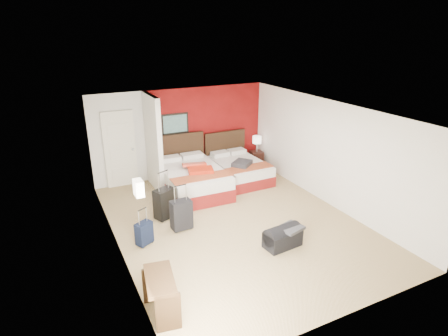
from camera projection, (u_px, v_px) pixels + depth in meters
ground at (235, 223)px, 8.28m from camera, size 6.50×6.50×0.00m
room_walls at (151, 159)px, 8.44m from camera, size 5.02×6.52×2.50m
red_accent_panel at (206, 130)px, 10.85m from camera, size 3.50×0.04×2.50m
partition_wall at (153, 143)px, 9.61m from camera, size 0.12×1.20×2.50m
entry_door at (120, 149)px, 9.87m from camera, size 0.82×0.06×2.05m
bed_left at (193, 180)px, 9.72m from camera, size 1.54×2.16×0.64m
bed_right at (240, 171)px, 10.50m from camera, size 1.27×1.80×0.53m
red_suitcase_open at (197, 168)px, 9.55m from camera, size 0.81×0.97×0.11m
jacket_bundle at (242, 164)px, 10.09m from camera, size 0.67×0.66×0.13m
nightstand at (256, 159)px, 11.48m from camera, size 0.40×0.40×0.50m
table_lamp at (257, 144)px, 11.31m from camera, size 0.32×0.32×0.48m
suitcase_black at (165, 204)px, 8.36m from camera, size 0.53×0.44×0.68m
suitcase_charcoal at (181, 216)px, 7.90m from camera, size 0.44×0.29×0.64m
suitcase_navy at (144, 234)px, 7.38m from camera, size 0.38×0.33×0.45m
duffel_bag at (283, 238)px, 7.33m from camera, size 0.76×0.45×0.37m
jacket_draped at (291, 228)px, 7.28m from camera, size 0.53×0.48×0.06m
desk at (161, 296)px, 5.53m from camera, size 0.54×0.86×0.67m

